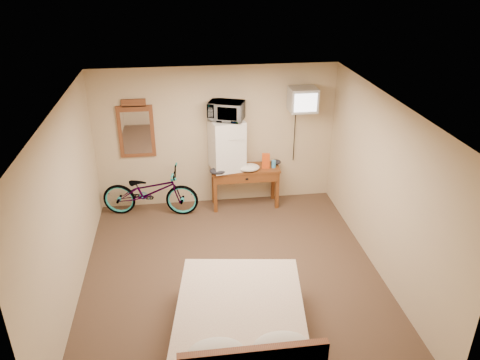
{
  "coord_description": "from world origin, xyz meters",
  "views": [
    {
      "loc": [
        -0.62,
        -5.39,
        4.16
      ],
      "look_at": [
        0.19,
        0.57,
        1.24
      ],
      "focal_mm": 35.0,
      "sensor_mm": 36.0,
      "label": 1
    }
  ],
  "objects_px": {
    "crt_television": "(303,100)",
    "bed": "(241,329)",
    "desk": "(245,175)",
    "microwave": "(226,111)",
    "wall_mirror": "(136,130)",
    "bicycle": "(150,191)",
    "mini_fridge": "(227,145)",
    "blue_cup": "(274,164)"
  },
  "relations": [
    {
      "from": "crt_television",
      "to": "bicycle",
      "type": "height_order",
      "value": "crt_television"
    },
    {
      "from": "microwave",
      "to": "wall_mirror",
      "type": "bearing_deg",
      "value": -167.44
    },
    {
      "from": "crt_television",
      "to": "bed",
      "type": "bearing_deg",
      "value": -113.9
    },
    {
      "from": "desk",
      "to": "bed",
      "type": "relative_size",
      "value": 0.57
    },
    {
      "from": "microwave",
      "to": "bed",
      "type": "bearing_deg",
      "value": -73.26
    },
    {
      "from": "mini_fridge",
      "to": "wall_mirror",
      "type": "bearing_deg",
      "value": 172.11
    },
    {
      "from": "bicycle",
      "to": "mini_fridge",
      "type": "bearing_deg",
      "value": -76.61
    },
    {
      "from": "mini_fridge",
      "to": "microwave",
      "type": "relative_size",
      "value": 1.56
    },
    {
      "from": "microwave",
      "to": "bicycle",
      "type": "relative_size",
      "value": 0.34
    },
    {
      "from": "microwave",
      "to": "crt_television",
      "type": "relative_size",
      "value": 1.0
    },
    {
      "from": "blue_cup",
      "to": "bicycle",
      "type": "bearing_deg",
      "value": -179.21
    },
    {
      "from": "wall_mirror",
      "to": "bed",
      "type": "xyz_separation_m",
      "value": [
        1.3,
        -3.65,
        -1.17
      ]
    },
    {
      "from": "mini_fridge",
      "to": "crt_television",
      "type": "height_order",
      "value": "crt_television"
    },
    {
      "from": "mini_fridge",
      "to": "bicycle",
      "type": "relative_size",
      "value": 0.53
    },
    {
      "from": "desk",
      "to": "blue_cup",
      "type": "distance_m",
      "value": 0.54
    },
    {
      "from": "blue_cup",
      "to": "crt_television",
      "type": "height_order",
      "value": "crt_television"
    },
    {
      "from": "blue_cup",
      "to": "bed",
      "type": "bearing_deg",
      "value": -107.2
    },
    {
      "from": "microwave",
      "to": "wall_mirror",
      "type": "distance_m",
      "value": 1.57
    },
    {
      "from": "blue_cup",
      "to": "crt_television",
      "type": "distance_m",
      "value": 1.23
    },
    {
      "from": "microwave",
      "to": "bed",
      "type": "height_order",
      "value": "microwave"
    },
    {
      "from": "crt_television",
      "to": "bed",
      "type": "distance_m",
      "value": 4.07
    },
    {
      "from": "desk",
      "to": "microwave",
      "type": "height_order",
      "value": "microwave"
    },
    {
      "from": "desk",
      "to": "crt_television",
      "type": "height_order",
      "value": "crt_television"
    },
    {
      "from": "bed",
      "to": "crt_television",
      "type": "bearing_deg",
      "value": 66.1
    },
    {
      "from": "desk",
      "to": "microwave",
      "type": "distance_m",
      "value": 1.22
    },
    {
      "from": "mini_fridge",
      "to": "blue_cup",
      "type": "relative_size",
      "value": 6.81
    },
    {
      "from": "mini_fridge",
      "to": "bed",
      "type": "height_order",
      "value": "mini_fridge"
    },
    {
      "from": "desk",
      "to": "mini_fridge",
      "type": "bearing_deg",
      "value": 169.59
    },
    {
      "from": "desk",
      "to": "bed",
      "type": "distance_m",
      "value": 3.44
    },
    {
      "from": "microwave",
      "to": "bicycle",
      "type": "distance_m",
      "value": 1.92
    },
    {
      "from": "crt_television",
      "to": "bed",
      "type": "xyz_separation_m",
      "value": [
        -1.51,
        -3.4,
        -1.65
      ]
    },
    {
      "from": "mini_fridge",
      "to": "blue_cup",
      "type": "bearing_deg",
      "value": -5.79
    },
    {
      "from": "bicycle",
      "to": "bed",
      "type": "relative_size",
      "value": 0.79
    },
    {
      "from": "mini_fridge",
      "to": "crt_television",
      "type": "bearing_deg",
      "value": -1.8
    },
    {
      "from": "desk",
      "to": "crt_television",
      "type": "bearing_deg",
      "value": 1.07
    },
    {
      "from": "desk",
      "to": "bed",
      "type": "xyz_separation_m",
      "value": [
        -0.54,
        -3.38,
        -0.32
      ]
    },
    {
      "from": "desk",
      "to": "bicycle",
      "type": "height_order",
      "value": "bicycle"
    },
    {
      "from": "desk",
      "to": "bicycle",
      "type": "bearing_deg",
      "value": -178.14
    },
    {
      "from": "microwave",
      "to": "bed",
      "type": "relative_size",
      "value": 0.27
    },
    {
      "from": "wall_mirror",
      "to": "mini_fridge",
      "type": "bearing_deg",
      "value": -7.89
    },
    {
      "from": "mini_fridge",
      "to": "wall_mirror",
      "type": "xyz_separation_m",
      "value": [
        -1.52,
        0.21,
        0.27
      ]
    },
    {
      "from": "bed",
      "to": "mini_fridge",
      "type": "bearing_deg",
      "value": 86.29
    }
  ]
}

